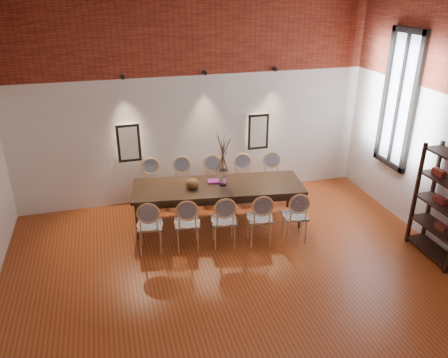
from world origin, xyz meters
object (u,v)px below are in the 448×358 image
object	(u,v)px
chair_far_e	(274,178)
vase	(223,178)
chair_near_e	(295,215)
shelving_rack	(444,206)
chair_near_c	(224,220)
bowl	(192,183)
chair_near_a	(150,225)
chair_far_b	(183,183)
chair_near_d	(260,218)
book	(215,181)
chair_far_d	(244,180)
dining_table	(218,204)
chair_far_a	(152,185)
chair_far_c	(214,182)
chair_near_b	(187,222)

from	to	relation	value
chair_far_e	vase	world-z (taller)	vase
chair_near_e	shelving_rack	world-z (taller)	shelving_rack
chair_near_c	bowl	xyz separation A→B (m)	(-0.36, 0.78, 0.37)
chair_near_a	chair_far_b	world-z (taller)	same
chair_near_d	shelving_rack	size ratio (longest dim) A/B	0.52
chair_near_c	book	world-z (taller)	chair_near_c
chair_far_d	chair_far_e	distance (m)	0.61
vase	bowl	size ratio (longest dim) A/B	1.25
chair_far_b	chair_near_a	bearing A→B (deg)	68.39
shelving_rack	dining_table	bearing A→B (deg)	147.58
chair_near_c	book	size ratio (longest dim) A/B	3.62
chair_near_c	bowl	bearing A→B (deg)	122.89
dining_table	bowl	xyz separation A→B (m)	(-0.47, 0.01, 0.46)
chair_near_c	chair_far_a	xyz separation A→B (m)	(-1.00, 1.69, 0.00)
chair_near_d	chair_near_e	distance (m)	0.61
chair_near_e	chair_far_e	world-z (taller)	same
chair_near_a	book	xyz separation A→B (m)	(1.30, 0.76, 0.30)
bowl	chair_far_a	bearing A→B (deg)	124.74
chair_near_a	chair_far_d	size ratio (longest dim) A/B	1.00
chair_near_e	shelving_rack	distance (m)	2.32
chair_near_e	book	xyz separation A→B (m)	(-1.12, 1.09, 0.30)
chair_near_a	chair_far_a	size ratio (longest dim) A/B	1.00
chair_near_c	chair_far_d	distance (m)	1.66
chair_near_e	bowl	xyz separation A→B (m)	(-1.57, 0.94, 0.37)
chair_near_d	book	xyz separation A→B (m)	(-0.51, 1.01, 0.30)
chair_far_b	chair_far_d	distance (m)	1.22
dining_table	chair_far_c	world-z (taller)	chair_far_c
chair_near_b	bowl	xyz separation A→B (m)	(0.24, 0.69, 0.37)
chair_near_b	chair_far_a	size ratio (longest dim) A/B	1.00
chair_near_b	chair_far_e	bearing A→B (deg)	40.08
chair_far_e	vase	xyz separation A→B (m)	(-1.23, -0.61, 0.43)
chair_far_a	chair_far_e	xyz separation A→B (m)	(2.42, -0.33, 0.00)
chair_far_c	dining_table	bearing A→B (deg)	90.00
chair_far_c	bowl	bearing A→B (deg)	60.41
chair_near_a	chair_far_c	distance (m)	1.97
chair_far_b	book	world-z (taller)	chair_far_b
chair_near_c	book	bearing A→B (deg)	92.27
chair_near_d	bowl	distance (m)	1.35
dining_table	book	size ratio (longest dim) A/B	11.74
chair_near_d	chair_far_b	distance (m)	1.97
dining_table	chair_far_a	bearing A→B (deg)	147.74
chair_near_d	chair_near_c	bearing A→B (deg)	-180.00
chair_near_a	chair_far_e	size ratio (longest dim) A/B	1.00
chair_near_b	chair_near_c	distance (m)	0.61
bowl	chair_near_a	bearing A→B (deg)	-144.20
dining_table	shelving_rack	distance (m)	3.74
chair_near_d	chair_far_e	world-z (taller)	same
shelving_rack	chair_near_a	bearing A→B (deg)	162.62
chair_far_c	chair_far_d	distance (m)	0.61
dining_table	chair_near_c	size ratio (longest dim) A/B	3.25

